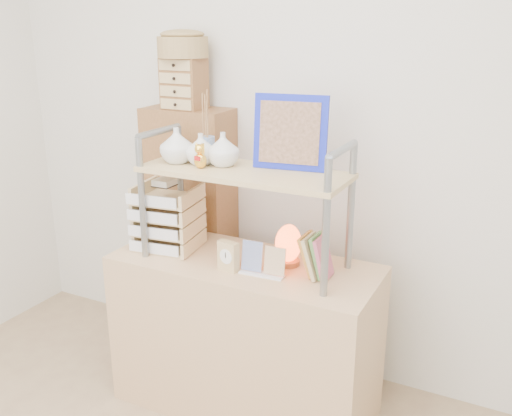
{
  "coord_description": "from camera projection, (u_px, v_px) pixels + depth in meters",
  "views": [
    {
      "loc": [
        1.11,
        -0.86,
        1.77
      ],
      "look_at": [
        0.06,
        1.2,
        1.01
      ],
      "focal_mm": 40.0,
      "sensor_mm": 36.0,
      "label": 1
    }
  ],
  "objects": [
    {
      "name": "room_shell",
      "position": [
        104.0,
        49.0,
        1.56
      ],
      "size": [
        3.42,
        3.41,
        2.61
      ],
      "color": "silver",
      "rests_on": "ground"
    },
    {
      "name": "desk",
      "position": [
        245.0,
        336.0,
        2.65
      ],
      "size": [
        1.2,
        0.5,
        0.75
      ],
      "primitive_type": "cube",
      "color": "tan",
      "rests_on": "ground"
    },
    {
      "name": "cabinet",
      "position": [
        192.0,
        233.0,
        3.1
      ],
      "size": [
        0.46,
        0.25,
        1.35
      ],
      "primitive_type": "cube",
      "rotation": [
        0.0,
        0.0,
        0.03
      ],
      "color": "brown",
      "rests_on": "ground"
    },
    {
      "name": "hutch",
      "position": [
        233.0,
        165.0,
        2.44
      ],
      "size": [
        0.9,
        0.34,
        0.74
      ],
      "color": "gray",
      "rests_on": "desk"
    },
    {
      "name": "letter_tray",
      "position": [
        167.0,
        220.0,
        2.66
      ],
      "size": [
        0.31,
        0.29,
        0.33
      ],
      "color": "tan",
      "rests_on": "desk"
    },
    {
      "name": "salt_lamp",
      "position": [
        288.0,
        244.0,
        2.48
      ],
      "size": [
        0.12,
        0.11,
        0.19
      ],
      "color": "brown",
      "rests_on": "desk"
    },
    {
      "name": "desk_clock",
      "position": [
        228.0,
        256.0,
        2.43
      ],
      "size": [
        0.1,
        0.06,
        0.13
      ],
      "color": "tan",
      "rests_on": "desk"
    },
    {
      "name": "postcard_stand",
      "position": [
        262.0,
        266.0,
        2.39
      ],
      "size": [
        0.2,
        0.07,
        0.14
      ],
      "color": "white",
      "rests_on": "desk"
    },
    {
      "name": "drawer_chest",
      "position": [
        184.0,
        84.0,
        2.83
      ],
      "size": [
        0.2,
        0.16,
        0.25
      ],
      "color": "brown",
      "rests_on": "cabinet"
    },
    {
      "name": "woven_basket",
      "position": [
        183.0,
        47.0,
        2.78
      ],
      "size": [
        0.25,
        0.25,
        0.1
      ],
      "primitive_type": "cylinder",
      "color": "olive",
      "rests_on": "drawer_chest"
    }
  ]
}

